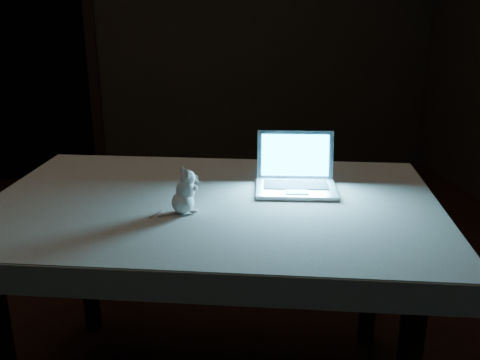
{
  "coord_description": "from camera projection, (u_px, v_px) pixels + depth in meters",
  "views": [
    {
      "loc": [
        -0.07,
        -2.0,
        1.42
      ],
      "look_at": [
        0.18,
        -0.31,
        0.84
      ],
      "focal_mm": 40.0,
      "sensor_mm": 36.0,
      "label": 1
    }
  ],
  "objects": [
    {
      "name": "floor",
      "position": [
        190.0,
        343.0,
        2.33
      ],
      "size": [
        5.0,
        5.0,
        0.0
      ],
      "primitive_type": "plane",
      "color": "black",
      "rests_on": "ground"
    },
    {
      "name": "back_wall",
      "position": [
        167.0,
        17.0,
        4.27
      ],
      "size": [
        4.5,
        0.04,
        2.6
      ],
      "primitive_type": "cube",
      "color": "black",
      "rests_on": "ground"
    },
    {
      "name": "doorway",
      "position": [
        27.0,
        48.0,
        4.19
      ],
      "size": [
        1.06,
        0.36,
        2.13
      ],
      "primitive_type": null,
      "color": "black",
      "rests_on": "back_wall"
    },
    {
      "name": "table",
      "position": [
        215.0,
        301.0,
        1.94
      ],
      "size": [
        1.61,
        1.23,
        0.77
      ],
      "primitive_type": null,
      "rotation": [
        0.0,
        0.0,
        -0.24
      ],
      "color": "black",
      "rests_on": "floor"
    },
    {
      "name": "tablecloth",
      "position": [
        213.0,
        216.0,
        1.8
      ],
      "size": [
        1.6,
        1.13,
        0.09
      ],
      "primitive_type": null,
      "rotation": [
        0.0,
        0.0,
        -0.08
      ],
      "color": "beige",
      "rests_on": "table"
    },
    {
      "name": "laptop",
      "position": [
        297.0,
        165.0,
        1.87
      ],
      "size": [
        0.32,
        0.3,
        0.19
      ],
      "primitive_type": null,
      "rotation": [
        0.0,
        0.0,
        -0.19
      ],
      "color": "silver",
      "rests_on": "tablecloth"
    },
    {
      "name": "plush_mouse",
      "position": [
        183.0,
        191.0,
        1.69
      ],
      "size": [
        0.12,
        0.12,
        0.15
      ],
      "primitive_type": null,
      "rotation": [
        0.0,
        0.0,
        0.11
      ],
      "color": "white",
      "rests_on": "tablecloth"
    }
  ]
}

